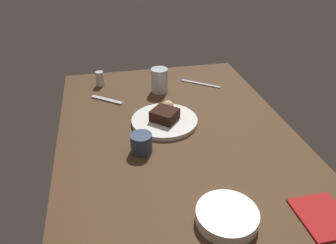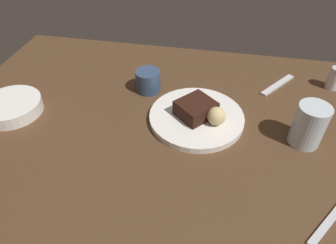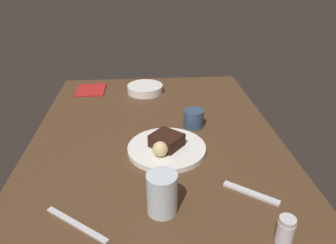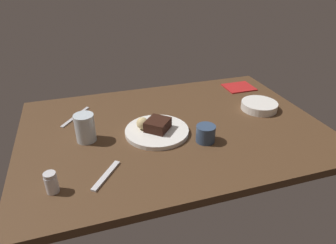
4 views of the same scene
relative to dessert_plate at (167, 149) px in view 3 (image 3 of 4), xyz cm
name	(u,v)px [view 3 (image 3 of 4)]	position (x,y,z in cm)	size (l,w,h in cm)	color
dining_table	(156,143)	(-7.71, -3.08, -2.34)	(120.00, 84.00, 3.00)	#4C331E
dessert_plate	(167,149)	(0.00, 0.00, 0.00)	(24.78, 24.78, 1.68)	white
chocolate_cake_slice	(167,140)	(-0.37, 0.01, 2.86)	(8.87, 8.10, 4.04)	black
bread_roll	(160,149)	(5.09, -2.33, 3.18)	(4.68, 4.68, 4.68)	#DBC184
salt_shaker	(285,230)	(38.02, 22.54, 2.46)	(3.76, 3.76, 6.71)	silver
water_glass	(162,193)	(26.48, -3.16, 4.48)	(7.39, 7.39, 10.63)	silver
side_bowl	(145,89)	(-49.40, -6.14, 0.86)	(15.92, 15.92, 3.41)	white
coffee_cup	(194,118)	(-15.69, 10.86, 2.36)	(7.17, 7.17, 6.40)	#334766
dessert_spoon	(251,193)	(22.30, 20.36, -0.49)	(15.00, 1.80, 0.70)	silver
butter_knife	(76,224)	(29.77, -23.06, -0.59)	(19.00, 1.40, 0.50)	silver
folded_napkin	(91,90)	(-53.31, -30.97, -0.54)	(14.65, 12.56, 0.60)	#B21E1E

